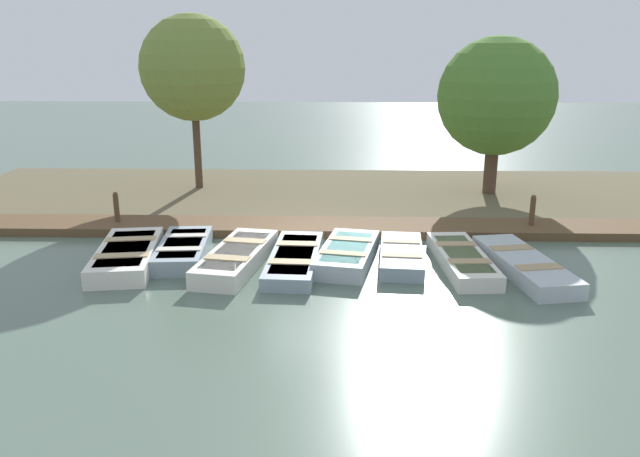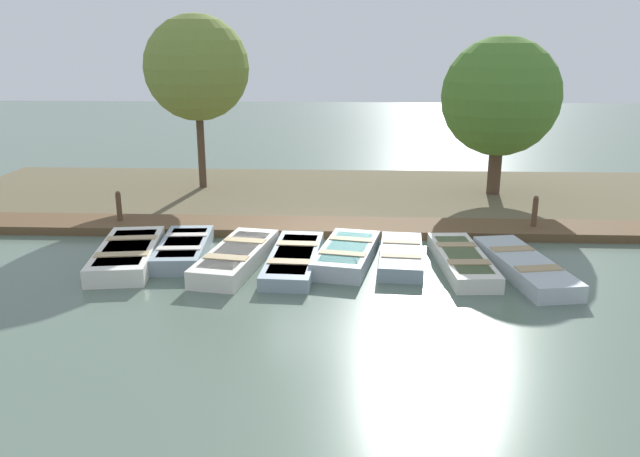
{
  "view_description": "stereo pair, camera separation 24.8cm",
  "coord_description": "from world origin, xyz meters",
  "px_view_note": "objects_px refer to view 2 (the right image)",
  "views": [
    {
      "loc": [
        14.68,
        0.55,
        4.82
      ],
      "look_at": [
        0.64,
        0.13,
        0.65
      ],
      "focal_mm": 35.0,
      "sensor_mm": 36.0,
      "label": 1
    },
    {
      "loc": [
        14.67,
        0.8,
        4.82
      ],
      "look_at": [
        0.64,
        0.13,
        0.65
      ],
      "focal_mm": 35.0,
      "sensor_mm": 36.0,
      "label": 2
    }
  ],
  "objects_px": {
    "rowboat_1": "(184,249)",
    "rowboat_0": "(128,254)",
    "rowboat_7": "(524,266)",
    "park_tree_left": "(500,97)",
    "rowboat_5": "(401,255)",
    "rowboat_2": "(236,257)",
    "mooring_post_far": "(534,215)",
    "park_tree_far_left": "(197,68)",
    "rowboat_3": "(294,258)",
    "rowboat_4": "(347,254)",
    "mooring_post_near": "(119,210)",
    "rowboat_6": "(462,260)"
  },
  "relations": [
    {
      "from": "rowboat_7",
      "to": "rowboat_1",
      "type": "bearing_deg",
      "value": -106.22
    },
    {
      "from": "rowboat_2",
      "to": "rowboat_3",
      "type": "bearing_deg",
      "value": 104.1
    },
    {
      "from": "rowboat_1",
      "to": "rowboat_0",
      "type": "bearing_deg",
      "value": -72.55
    },
    {
      "from": "rowboat_1",
      "to": "park_tree_left",
      "type": "relative_size",
      "value": 0.55
    },
    {
      "from": "park_tree_left",
      "to": "rowboat_7",
      "type": "bearing_deg",
      "value": -6.86
    },
    {
      "from": "mooring_post_far",
      "to": "park_tree_far_left",
      "type": "xyz_separation_m",
      "value": [
        -4.51,
        -9.81,
        3.54
      ]
    },
    {
      "from": "rowboat_4",
      "to": "park_tree_left",
      "type": "bearing_deg",
      "value": 154.78
    },
    {
      "from": "rowboat_3",
      "to": "mooring_post_far",
      "type": "height_order",
      "value": "mooring_post_far"
    },
    {
      "from": "rowboat_3",
      "to": "park_tree_far_left",
      "type": "relative_size",
      "value": 0.59
    },
    {
      "from": "rowboat_4",
      "to": "rowboat_5",
      "type": "relative_size",
      "value": 1.07
    },
    {
      "from": "rowboat_1",
      "to": "rowboat_4",
      "type": "height_order",
      "value": "rowboat_4"
    },
    {
      "from": "rowboat_2",
      "to": "park_tree_far_left",
      "type": "bearing_deg",
      "value": -151.98
    },
    {
      "from": "rowboat_6",
      "to": "park_tree_far_left",
      "type": "bearing_deg",
      "value": -137.76
    },
    {
      "from": "park_tree_left",
      "to": "mooring_post_near",
      "type": "bearing_deg",
      "value": -69.7
    },
    {
      "from": "rowboat_1",
      "to": "rowboat_3",
      "type": "xyz_separation_m",
      "value": [
        0.45,
        2.64,
        -0.04
      ]
    },
    {
      "from": "rowboat_5",
      "to": "park_tree_far_left",
      "type": "xyz_separation_m",
      "value": [
        -6.92,
        -6.17,
        3.9
      ]
    },
    {
      "from": "rowboat_6",
      "to": "mooring_post_near",
      "type": "distance_m",
      "value": 9.15
    },
    {
      "from": "rowboat_0",
      "to": "mooring_post_far",
      "type": "xyz_separation_m",
      "value": [
        -2.73,
        9.9,
        0.31
      ]
    },
    {
      "from": "rowboat_3",
      "to": "rowboat_2",
      "type": "bearing_deg",
      "value": -82.77
    },
    {
      "from": "rowboat_2",
      "to": "mooring_post_far",
      "type": "xyz_separation_m",
      "value": [
        -2.81,
        7.38,
        0.31
      ]
    },
    {
      "from": "mooring_post_near",
      "to": "rowboat_5",
      "type": "bearing_deg",
      "value": 71.93
    },
    {
      "from": "rowboat_6",
      "to": "rowboat_7",
      "type": "xyz_separation_m",
      "value": [
        0.33,
        1.28,
        0.01
      ]
    },
    {
      "from": "rowboat_2",
      "to": "rowboat_7",
      "type": "relative_size",
      "value": 0.96
    },
    {
      "from": "rowboat_7",
      "to": "park_tree_left",
      "type": "distance_m",
      "value": 7.73
    },
    {
      "from": "rowboat_1",
      "to": "rowboat_3",
      "type": "height_order",
      "value": "rowboat_1"
    },
    {
      "from": "rowboat_0",
      "to": "rowboat_7",
      "type": "relative_size",
      "value": 0.95
    },
    {
      "from": "rowboat_4",
      "to": "mooring_post_far",
      "type": "distance_m",
      "value": 5.48
    },
    {
      "from": "rowboat_3",
      "to": "park_tree_far_left",
      "type": "bearing_deg",
      "value": -149.94
    },
    {
      "from": "rowboat_5",
      "to": "rowboat_2",
      "type": "bearing_deg",
      "value": -79.21
    },
    {
      "from": "rowboat_1",
      "to": "park_tree_far_left",
      "type": "height_order",
      "value": "park_tree_far_left"
    },
    {
      "from": "rowboat_5",
      "to": "mooring_post_far",
      "type": "relative_size",
      "value": 2.66
    },
    {
      "from": "rowboat_7",
      "to": "mooring_post_far",
      "type": "xyz_separation_m",
      "value": [
        -3.03,
        1.04,
        0.34
      ]
    },
    {
      "from": "rowboat_0",
      "to": "mooring_post_far",
      "type": "bearing_deg",
      "value": 96.84
    },
    {
      "from": "rowboat_0",
      "to": "mooring_post_far",
      "type": "height_order",
      "value": "mooring_post_far"
    },
    {
      "from": "rowboat_1",
      "to": "rowboat_2",
      "type": "xyz_separation_m",
      "value": [
        0.55,
        1.35,
        0.01
      ]
    },
    {
      "from": "rowboat_2",
      "to": "mooring_post_near",
      "type": "bearing_deg",
      "value": -117.79
    },
    {
      "from": "rowboat_4",
      "to": "mooring_post_near",
      "type": "xyz_separation_m",
      "value": [
        -2.46,
        -6.16,
        0.32
      ]
    },
    {
      "from": "rowboat_0",
      "to": "rowboat_1",
      "type": "height_order",
      "value": "rowboat_0"
    },
    {
      "from": "rowboat_5",
      "to": "mooring_post_far",
      "type": "xyz_separation_m",
      "value": [
        -2.42,
        3.65,
        0.35
      ]
    },
    {
      "from": "mooring_post_far",
      "to": "park_tree_left",
      "type": "bearing_deg",
      "value": -177.32
    },
    {
      "from": "rowboat_7",
      "to": "mooring_post_far",
      "type": "relative_size",
      "value": 3.39
    },
    {
      "from": "rowboat_1",
      "to": "mooring_post_far",
      "type": "relative_size",
      "value": 2.69
    },
    {
      "from": "rowboat_5",
      "to": "rowboat_7",
      "type": "relative_size",
      "value": 0.78
    },
    {
      "from": "rowboat_5",
      "to": "mooring_post_near",
      "type": "xyz_separation_m",
      "value": [
        -2.42,
        -7.4,
        0.35
      ]
    },
    {
      "from": "rowboat_0",
      "to": "park_tree_left",
      "type": "height_order",
      "value": "park_tree_left"
    },
    {
      "from": "rowboat_0",
      "to": "rowboat_2",
      "type": "xyz_separation_m",
      "value": [
        0.07,
        2.52,
        0.0
      ]
    },
    {
      "from": "rowboat_4",
      "to": "rowboat_2",
      "type": "bearing_deg",
      "value": -71.3
    },
    {
      "from": "rowboat_0",
      "to": "rowboat_1",
      "type": "xyz_separation_m",
      "value": [
        -0.48,
        1.17,
        -0.01
      ]
    },
    {
      "from": "rowboat_1",
      "to": "rowboat_5",
      "type": "bearing_deg",
      "value": 83.32
    },
    {
      "from": "mooring_post_far",
      "to": "rowboat_5",
      "type": "bearing_deg",
      "value": -56.49
    }
  ]
}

